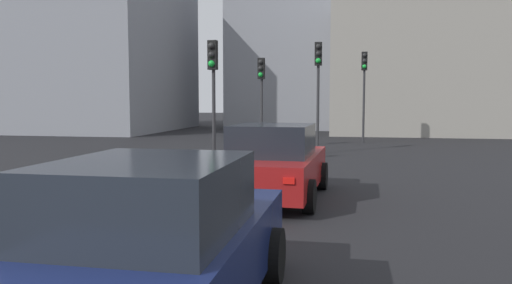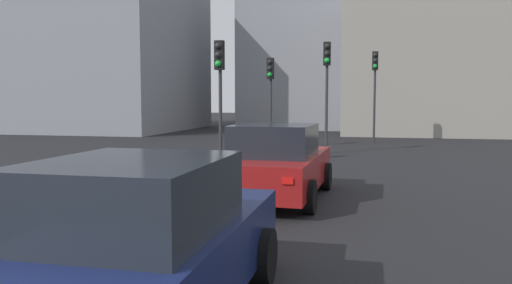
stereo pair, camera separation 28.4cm
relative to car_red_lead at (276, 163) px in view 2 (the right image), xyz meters
The scene contains 9 objects.
car_red_lead is the anchor object (origin of this frame).
car_navy_second 6.17m from the car_red_lead, behind, with size 4.17×1.95×1.58m.
traffic_light_near_left 11.20m from the car_red_lead, 11.78° to the left, with size 0.33×0.30×3.92m.
traffic_light_near_right 15.05m from the car_red_lead, ahead, with size 0.32×0.29×4.47m.
traffic_light_far_left 9.47m from the car_red_lead, ahead, with size 0.32×0.28×4.35m.
traffic_light_far_right 5.70m from the car_red_lead, 29.97° to the left, with size 0.32×0.30×3.95m.
building_facade_left 25.93m from the car_red_lead, 13.09° to the right, with size 13.13×10.94×8.05m, color gray.
building_facade_center 29.07m from the car_red_lead, ahead, with size 9.15×10.33×14.62m, color gray.
building_facade_right 27.94m from the car_red_lead, 36.04° to the left, with size 12.91×10.88×11.52m, color gray.
Camera 2 is at (-1.37, -2.05, 2.10)m, focal length 34.59 mm.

